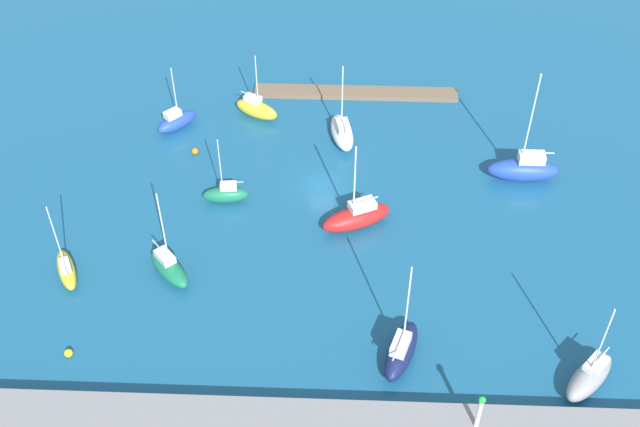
# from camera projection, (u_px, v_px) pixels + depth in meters

# --- Properties ---
(water) EXTENTS (160.00, 160.00, 0.00)m
(water) POSITION_uv_depth(u_px,v_px,m) (322.00, 186.00, 82.89)
(water) COLOR #19567F
(water) RESTS_ON ground
(pier_dock) EXTENTS (24.06, 2.28, 0.59)m
(pier_dock) POSITION_uv_depth(u_px,v_px,m) (356.00, 93.00, 94.53)
(pier_dock) COLOR brown
(pier_dock) RESTS_ON ground
(breakwater) EXTENTS (67.85, 3.84, 1.53)m
(breakwater) POSITION_uv_depth(u_px,v_px,m) (309.00, 425.00, 61.51)
(breakwater) COLOR gray
(breakwater) RESTS_ON ground
(harbor_beacon) EXTENTS (0.56, 0.56, 3.73)m
(harbor_beacon) POSITION_uv_depth(u_px,v_px,m) (480.00, 410.00, 59.15)
(harbor_beacon) COLOR silver
(harbor_beacon) RESTS_ON breakwater
(sailboat_blue_off_beacon) EXTENTS (7.44, 2.42, 13.05)m
(sailboat_blue_off_beacon) POSITION_uv_depth(u_px,v_px,m) (524.00, 169.00, 82.73)
(sailboat_blue_off_beacon) COLOR #2347B2
(sailboat_blue_off_beacon) RESTS_ON water
(sailboat_yellow_near_pier) EXTENTS (3.61, 5.33, 8.51)m
(sailboat_yellow_near_pier) POSITION_uv_depth(u_px,v_px,m) (66.00, 269.00, 73.17)
(sailboat_yellow_near_pier) COLOR yellow
(sailboat_yellow_near_pier) RESTS_ON water
(sailboat_green_east_end) EXTENTS (5.26, 5.65, 10.33)m
(sailboat_green_east_end) POSITION_uv_depth(u_px,v_px,m) (169.00, 267.00, 73.22)
(sailboat_green_east_end) COLOR #19724C
(sailboat_green_east_end) RESTS_ON water
(sailboat_red_along_channel) EXTENTS (7.50, 5.19, 10.07)m
(sailboat_red_along_channel) POSITION_uv_depth(u_px,v_px,m) (357.00, 217.00, 77.78)
(sailboat_red_along_channel) COLOR red
(sailboat_red_along_channel) RESTS_ON water
(sailboat_white_lone_north) EXTENTS (3.49, 6.56, 9.37)m
(sailboat_white_lone_north) POSITION_uv_depth(u_px,v_px,m) (342.00, 132.00, 87.74)
(sailboat_white_lone_north) COLOR white
(sailboat_white_lone_north) RESTS_ON water
(sailboat_gray_outer_mooring) EXTENTS (5.60, 5.87, 9.86)m
(sailboat_gray_outer_mooring) POSITION_uv_depth(u_px,v_px,m) (590.00, 376.00, 64.32)
(sailboat_gray_outer_mooring) COLOR gray
(sailboat_gray_outer_mooring) RESTS_ON water
(sailboat_navy_far_south) EXTENTS (4.10, 6.71, 11.08)m
(sailboat_navy_far_south) POSITION_uv_depth(u_px,v_px,m) (401.00, 350.00, 66.05)
(sailboat_navy_far_south) COLOR #141E4C
(sailboat_navy_far_south) RESTS_ON water
(sailboat_blue_far_north) EXTENTS (4.90, 4.90, 7.89)m
(sailboat_blue_far_north) POSITION_uv_depth(u_px,v_px,m) (177.00, 121.00, 89.32)
(sailboat_blue_far_north) COLOR #2347B2
(sailboat_blue_far_north) RESTS_ON water
(sailboat_yellow_west_end) EXTENTS (5.57, 4.02, 8.20)m
(sailboat_yellow_west_end) POSITION_uv_depth(u_px,v_px,m) (256.00, 109.00, 90.82)
(sailboat_yellow_west_end) COLOR yellow
(sailboat_yellow_west_end) RESTS_ON water
(sailboat_green_inner_mooring) EXTENTS (4.75, 1.98, 7.97)m
(sailboat_green_inner_mooring) POSITION_uv_depth(u_px,v_px,m) (226.00, 194.00, 80.52)
(sailboat_green_inner_mooring) COLOR #19724C
(sailboat_green_inner_mooring) RESTS_ON water
(mooring_buoy_yellow) EXTENTS (0.73, 0.73, 0.73)m
(mooring_buoy_yellow) POSITION_uv_depth(u_px,v_px,m) (68.00, 353.00, 66.95)
(mooring_buoy_yellow) COLOR yellow
(mooring_buoy_yellow) RESTS_ON water
(mooring_buoy_orange) EXTENTS (0.74, 0.74, 0.74)m
(mooring_buoy_orange) POSITION_uv_depth(u_px,v_px,m) (195.00, 151.00, 86.45)
(mooring_buoy_orange) COLOR orange
(mooring_buoy_orange) RESTS_ON water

